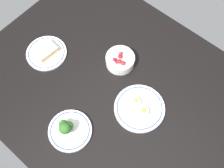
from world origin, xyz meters
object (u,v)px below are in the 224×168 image
Objects in this scene: plate_broccoli at (69,130)px; plate_sandwich at (46,52)px; plate_eggs at (140,108)px; bowl_berries at (120,60)px.

plate_broccoli reaches higher than plate_sandwich.
plate_broccoli is at bearing -120.72° from plate_eggs.
plate_sandwich is at bearing -172.56° from plate_eggs.
plate_broccoli is 39.37cm from bowl_berries.
plate_broccoli is at bearing -82.49° from bowl_berries.
plate_sandwich is 1.42× the size of bowl_berries.
plate_sandwich is 0.87× the size of plate_eggs.
plate_broccoli reaches higher than plate_eggs.
plate_sandwich is (-35.06, 20.21, -1.19)cm from plate_broccoli.
bowl_berries reaches higher than plate_sandwich.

